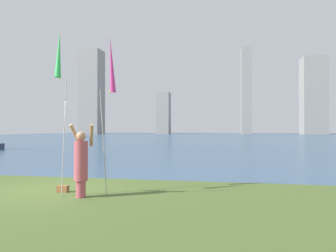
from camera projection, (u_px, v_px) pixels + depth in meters
ground at (199, 138)px, 59.21m from camera, size 120.00×138.00×0.12m
person at (81, 161)px, 8.04m from camera, size 0.69×0.51×1.89m
kite_flag_left at (59, 59)px, 8.04m from camera, size 0.16×0.53×4.30m
kite_flag_right at (111, 68)px, 8.63m from camera, size 0.16×1.02×4.30m
bag at (63, 189)px, 8.70m from camera, size 0.32×0.16×0.18m
skyline_tower_0 at (92, 92)px, 104.10m from camera, size 6.78×6.49×27.85m
skyline_tower_1 at (163, 113)px, 99.87m from camera, size 4.12×4.14×13.29m
skyline_tower_2 at (246, 91)px, 99.51m from camera, size 3.07×6.11×27.29m
skyline_tower_3 at (313, 96)px, 95.62m from camera, size 6.94×6.92×23.52m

